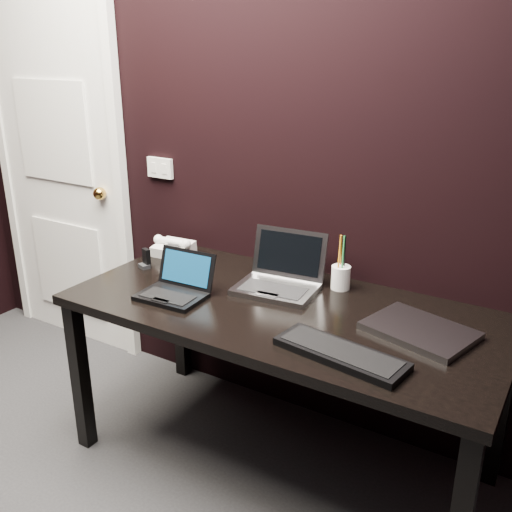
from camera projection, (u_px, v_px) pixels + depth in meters
The scene contains 11 objects.
wall_back at pixel (269, 141), 2.49m from camera, with size 4.00×4.00×0.00m, color black.
door at pixel (60, 168), 3.22m from camera, with size 0.99×0.10×2.14m.
wall_switch at pixel (160, 168), 2.85m from camera, with size 0.15×0.02×0.10m.
desk at pixel (282, 324), 2.25m from camera, with size 1.70×0.80×0.74m.
netbook at pixel (176, 288), 2.30m from camera, with size 0.27×0.24×0.17m.
silver_laptop at pixel (279, 279), 2.37m from camera, with size 0.35×0.33×0.22m.
ext_keyboard at pixel (341, 353), 1.85m from camera, with size 0.46×0.21×0.03m.
closed_laptop at pixel (420, 331), 2.00m from camera, with size 0.41×0.34×0.02m.
desk_phone at pixel (173, 248), 2.75m from camera, with size 0.21×0.17×0.10m.
mobile_phone at pixel (146, 261), 2.60m from camera, with size 0.06×0.06×0.09m.
pen_cup at pixel (341, 276), 2.36m from camera, with size 0.10×0.10×0.23m.
Camera 1 is at (1.26, -0.37, 1.69)m, focal length 40.00 mm.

